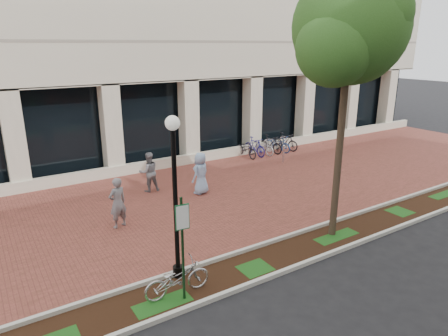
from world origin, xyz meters
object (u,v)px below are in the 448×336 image
pedestrian_right (201,173)px  bollard (283,153)px  parking_sign (183,237)px  pedestrian_left (118,203)px  lamppost (175,190)px  pedestrian_mid (149,172)px  bike_rack_cluster (266,145)px  locked_bicycle (177,279)px  street_tree (350,35)px

pedestrian_right → bollard: size_ratio=1.83×
parking_sign → pedestrian_left: (-0.01, 4.74, -0.79)m
parking_sign → bollard: 12.39m
lamppost → pedestrian_left: size_ratio=2.47×
parking_sign → pedestrian_mid: 7.76m
pedestrian_left → pedestrian_right: (3.86, 1.28, 0.00)m
bollard → bike_rack_cluster: bike_rack_cluster is taller
bollard → bike_rack_cluster: size_ratio=0.27×
parking_sign → pedestrian_right: size_ratio=1.51×
bollard → locked_bicycle: bearing=-142.7°
parking_sign → bike_rack_cluster: 13.87m
pedestrian_mid → bollard: pedestrian_mid is taller
lamppost → bollard: bearing=35.5°
lamppost → pedestrian_left: bearing=95.0°
lamppost → bike_rack_cluster: size_ratio=1.22×
street_tree → locked_bicycle: street_tree is taller
lamppost → locked_bicycle: size_ratio=2.55×
bike_rack_cluster → parking_sign: bearing=-142.5°
street_tree → pedestrian_left: size_ratio=4.58×
street_tree → bollard: bearing=60.5°
bollard → bike_rack_cluster: bearing=79.7°
street_tree → pedestrian_mid: 9.33m
pedestrian_mid → bike_rack_cluster: bearing=-160.5°
parking_sign → bike_rack_cluster: (10.01, 9.53, -1.17)m
parking_sign → lamppost: size_ratio=0.61×
street_tree → bollard: street_tree is taller
pedestrian_left → bollard: bearing=-178.9°
pedestrian_mid → pedestrian_right: bearing=144.6°
lamppost → pedestrian_right: (3.53, 5.04, -1.55)m
lamppost → parking_sign: bearing=-107.9°
pedestrian_left → pedestrian_right: 4.07m
parking_sign → bike_rack_cluster: size_ratio=0.75×
street_tree → pedestrian_left: bearing=143.3°
pedestrian_left → pedestrian_mid: pedestrian_left is taller
pedestrian_mid → pedestrian_right: (1.67, -1.39, 0.03)m
locked_bicycle → street_tree: bearing=-84.3°
pedestrian_mid → bollard: (7.49, 0.25, -0.36)m
locked_bicycle → bollard: 12.23m
pedestrian_left → bollard: pedestrian_left is taller
pedestrian_right → pedestrian_left: bearing=-4.7°
pedestrian_right → bollard: bearing=172.7°
pedestrian_left → lamppost: bearing=79.3°
locked_bicycle → bollard: bearing=-49.8°
parking_sign → bollard: (9.67, 7.66, -1.17)m
bike_rack_cluster → street_tree: bearing=-122.1°
bollard → parking_sign: bearing=-141.6°
locked_bicycle → pedestrian_mid: pedestrian_mid is taller
pedestrian_left → bike_rack_cluster: size_ratio=0.49×
street_tree → bollard: size_ratio=8.38×
pedestrian_left → bike_rack_cluster: pedestrian_left is taller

